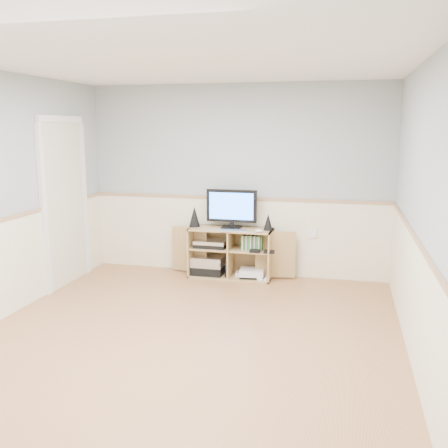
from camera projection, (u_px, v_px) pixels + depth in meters
The scene contains 11 objects.
room at pixel (182, 208), 4.56m from camera, with size 4.04×4.54×2.54m.
media_cabinet at pixel (232, 252), 6.58m from camera, with size 1.68×0.40×0.65m.
monitor at pixel (232, 207), 6.46m from camera, with size 0.66×0.18×0.50m.
speaker_left at pixel (194, 217), 6.58m from camera, with size 0.14×0.14×0.27m, color black.
speaker_right at pixel (268, 222), 6.35m from camera, with size 0.12×0.12×0.21m, color black.
keyboard at pixel (233, 231), 6.32m from camera, with size 0.33×0.13×0.01m, color silver.
mouse at pixel (259, 231), 6.24m from camera, with size 0.10×0.06×0.04m, color white.
av_components at pixel (209, 259), 6.62m from camera, with size 0.51×0.31×0.47m.
game_consoles at pixel (251, 273), 6.50m from camera, with size 0.46×0.30×0.11m.
game_cases at pixel (252, 243), 6.41m from camera, with size 0.27×0.14×0.19m, color #3F8C3F.
wall_outlet at pixel (312, 233), 6.44m from camera, with size 0.12×0.03×0.12m, color white.
Camera 1 is at (1.39, -4.16, 1.94)m, focal length 40.00 mm.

